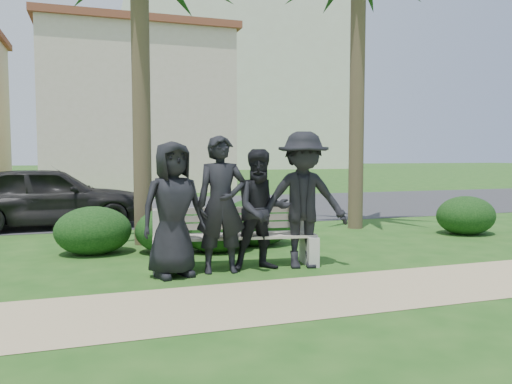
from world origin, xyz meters
TOP-DOWN VIEW (x-y plane):
  - ground at (0.00, 0.00)m, footprint 160.00×160.00m
  - footpath at (0.00, -1.80)m, footprint 30.00×1.60m
  - asphalt_street at (0.00, 8.00)m, footprint 160.00×8.00m
  - stucco_bldg_right at (-1.00, 18.00)m, footprint 8.40×8.40m
  - hotel_tower at (14.00, 55.00)m, footprint 26.00×18.00m
  - park_bench at (-1.10, -0.09)m, footprint 2.40×0.84m
  - man_a at (-2.04, -0.39)m, footprint 0.98×0.75m
  - man_b at (-1.38, -0.37)m, footprint 0.72×0.51m
  - man_c at (-0.81, -0.39)m, footprint 0.83×0.65m
  - man_d at (-0.20, -0.44)m, footprint 1.38×0.98m
  - hedge_a at (-3.03, 1.55)m, footprint 1.22×1.01m
  - hedge_b at (-1.81, 1.29)m, footprint 1.18×0.98m
  - hedge_c at (-1.07, 1.11)m, footprint 1.15×0.95m
  - hedge_d at (-0.24, 1.51)m, footprint 1.33×1.10m
  - hedge_f at (4.17, 1.31)m, footprint 1.23×1.01m
  - car_a at (-3.93, 4.91)m, footprint 4.07×1.72m

SIDE VIEW (x-z plane):
  - ground at x=0.00m, z-range 0.00..0.00m
  - footpath at x=0.00m, z-range -0.01..0.01m
  - asphalt_street at x=0.00m, z-range -0.01..0.01m
  - park_bench at x=-1.10m, z-range -0.04..0.78m
  - hedge_c at x=-1.07m, z-range 0.00..0.75m
  - hedge_b at x=-1.81m, z-range 0.00..0.77m
  - hedge_a at x=-3.03m, z-range 0.00..0.80m
  - hedge_f at x=4.17m, z-range 0.00..0.80m
  - hedge_d at x=-0.24m, z-range 0.00..0.87m
  - car_a at x=-3.93m, z-range 0.00..1.37m
  - man_c at x=-0.81m, z-range 0.00..1.68m
  - man_a at x=-2.04m, z-range 0.00..1.78m
  - man_b at x=-1.38m, z-range 0.00..1.86m
  - man_d at x=-0.20m, z-range 0.00..1.93m
  - stucco_bldg_right at x=-1.00m, z-range 0.01..7.31m
  - hotel_tower at x=14.00m, z-range -5.24..32.06m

